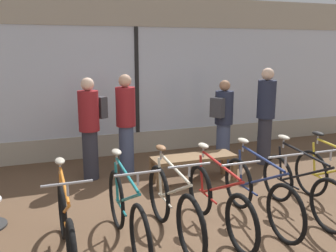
# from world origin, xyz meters

# --- Properties ---
(ground_plane) EXTENTS (24.00, 24.00, 0.00)m
(ground_plane) POSITION_xyz_m (0.00, 0.00, 0.00)
(ground_plane) COLOR brown
(shop_back_wall) EXTENTS (12.00, 0.08, 3.20)m
(shop_back_wall) POSITION_xyz_m (0.00, 3.34, 1.64)
(shop_back_wall) COLOR #B2A893
(shop_back_wall) RESTS_ON ground_plane
(bicycle_far_left) EXTENTS (0.46, 1.66, 1.01)m
(bicycle_far_left) POSITION_xyz_m (-1.80, -0.31, 0.37)
(bicycle_far_left) COLOR black
(bicycle_far_left) RESTS_ON ground_plane
(bicycle_left) EXTENTS (0.46, 1.79, 1.05)m
(bicycle_left) POSITION_xyz_m (-1.15, -0.32, 0.40)
(bicycle_left) COLOR black
(bicycle_left) RESTS_ON ground_plane
(bicycle_center_left) EXTENTS (0.46, 1.75, 1.05)m
(bicycle_center_left) POSITION_xyz_m (-0.60, -0.31, 0.40)
(bicycle_center_left) COLOR black
(bicycle_center_left) RESTS_ON ground_plane
(bicycle_center) EXTENTS (0.46, 1.74, 1.02)m
(bicycle_center) POSITION_xyz_m (-0.03, -0.33, 0.38)
(bicycle_center) COLOR black
(bicycle_center) RESTS_ON ground_plane
(bicycle_center_right) EXTENTS (0.46, 1.74, 1.03)m
(bicycle_center_right) POSITION_xyz_m (0.57, -0.30, 0.39)
(bicycle_center_right) COLOR black
(bicycle_center_right) RESTS_ON ground_plane
(bicycle_right) EXTENTS (0.46, 1.70, 1.02)m
(bicycle_right) POSITION_xyz_m (1.22, -0.29, 0.38)
(bicycle_right) COLOR black
(bicycle_right) RESTS_ON ground_plane
(display_bench) EXTENTS (1.40, 0.44, 0.45)m
(display_bench) POSITION_xyz_m (0.40, 1.32, 0.37)
(display_bench) COLOR brown
(display_bench) RESTS_ON ground_plane
(customer_near_rack) EXTENTS (0.56, 0.48, 1.72)m
(customer_near_rack) POSITION_xyz_m (-1.16, 2.09, 0.93)
(customer_near_rack) COLOR #2D2D38
(customer_near_rack) RESTS_ON ground_plane
(customer_by_window) EXTENTS (0.56, 0.49, 1.61)m
(customer_by_window) POSITION_xyz_m (1.31, 2.03, 0.86)
(customer_by_window) COLOR #424C6B
(customer_by_window) RESTS_ON ground_plane
(customer_mid_floor) EXTENTS (0.43, 0.43, 1.75)m
(customer_mid_floor) POSITION_xyz_m (-0.53, 2.17, 0.92)
(customer_mid_floor) COLOR #424C6B
(customer_mid_floor) RESTS_ON ground_plane
(customer_near_bench) EXTENTS (0.41, 0.41, 1.83)m
(customer_near_bench) POSITION_xyz_m (2.08, 1.79, 0.97)
(customer_near_bench) COLOR #2D2D38
(customer_near_bench) RESTS_ON ground_plane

